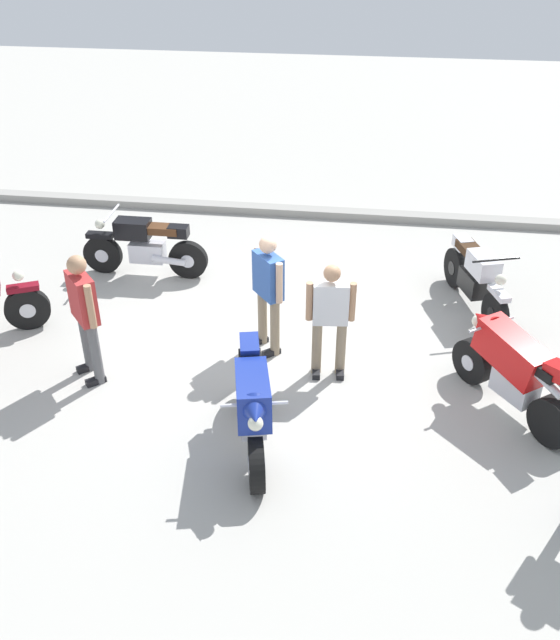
% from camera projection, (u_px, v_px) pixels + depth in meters
% --- Properties ---
extents(ground_plane, '(40.00, 40.00, 0.00)m').
position_uv_depth(ground_plane, '(273.00, 345.00, 9.73)').
color(ground_plane, '#ADAAA3').
extents(curb_edge, '(14.00, 0.30, 0.15)m').
position_uv_depth(curb_edge, '(306.00, 212.00, 13.55)').
color(curb_edge, gray).
rests_on(curb_edge, ground).
extents(motorcycle_blue_sportbike, '(0.77, 1.95, 1.14)m').
position_uv_depth(motorcycle_blue_sportbike, '(253.00, 404.00, 7.69)').
color(motorcycle_blue_sportbike, black).
rests_on(motorcycle_blue_sportbike, ground).
extents(motorcycle_silver_cruiser, '(0.87, 2.02, 1.09)m').
position_uv_depth(motorcycle_silver_cruiser, '(476.00, 278.00, 10.33)').
color(motorcycle_silver_cruiser, black).
rests_on(motorcycle_silver_cruiser, ground).
extents(motorcycle_black_cruiser, '(2.09, 0.70, 1.09)m').
position_uv_depth(motorcycle_black_cruiser, '(145.00, 246.00, 11.24)').
color(motorcycle_black_cruiser, black).
rests_on(motorcycle_black_cruiser, ground).
extents(motorcycle_red_sportbike, '(1.31, 1.69, 1.14)m').
position_uv_depth(motorcycle_red_sportbike, '(514.00, 369.00, 8.24)').
color(motorcycle_red_sportbike, black).
rests_on(motorcycle_red_sportbike, ground).
extents(person_in_white_shirt, '(0.63, 0.34, 1.60)m').
position_uv_depth(person_in_white_shirt, '(330.00, 315.00, 8.72)').
color(person_in_white_shirt, gray).
rests_on(person_in_white_shirt, ground).
extents(person_in_red_shirt, '(0.54, 0.58, 1.76)m').
position_uv_depth(person_in_red_shirt, '(84.00, 309.00, 8.60)').
color(person_in_red_shirt, '#59595B').
rests_on(person_in_red_shirt, ground).
extents(person_in_blue_shirt, '(0.53, 0.57, 1.71)m').
position_uv_depth(person_in_blue_shirt, '(268.00, 287.00, 9.16)').
color(person_in_blue_shirt, gray).
rests_on(person_in_blue_shirt, ground).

